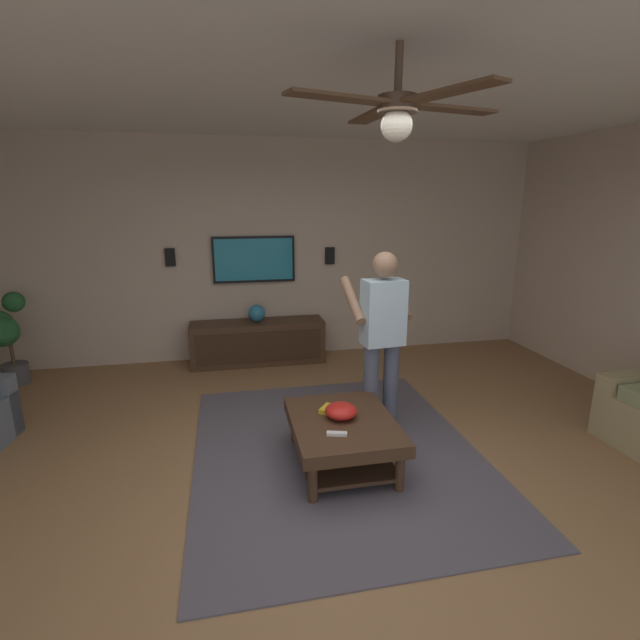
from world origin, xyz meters
The scene contains 17 objects.
ground_plane centered at (0.00, 0.00, 0.00)m, with size 8.49×8.49×0.00m, color olive.
wall_back_tv centered at (3.20, 0.00, 1.41)m, with size 0.10×7.27×2.83m, color #BCA893.
ceiling_slab centered at (0.00, 0.00, 2.88)m, with size 6.50×7.27×0.10m, color white.
area_rug centered at (0.49, -0.19, 0.01)m, with size 2.85×2.34×0.01m, color #514C56.
coffee_table centered at (0.29, -0.19, 0.30)m, with size 1.00×0.80×0.40m.
media_console centered at (2.87, 0.29, 0.28)m, with size 0.45×1.70×0.55m.
tv centered at (3.11, 0.29, 1.32)m, with size 0.05×1.05×0.59m.
person_standing centered at (0.84, -0.68, 0.93)m, with size 0.57×0.57×1.64m.
potted_plant_tall centered at (2.69, 3.12, 0.61)m, with size 0.50×0.41×1.06m.
bowl centered at (0.33, -0.18, 0.46)m, with size 0.25×0.25×0.11m, color red.
remote_white centered at (0.06, -0.08, 0.41)m, with size 0.15×0.04×0.02m, color white.
remote_black centered at (0.54, -0.18, 0.41)m, with size 0.15×0.04×0.02m, color black.
book centered at (0.42, -0.16, 0.42)m, with size 0.22×0.16×0.04m, color gold.
vase_round centered at (2.88, 0.29, 0.66)m, with size 0.22×0.22×0.22m, color teal.
wall_speaker_left centered at (3.12, -0.72, 1.34)m, with size 0.06×0.12×0.22m, color black.
wall_speaker_right centered at (3.12, 1.32, 1.37)m, with size 0.06×0.12×0.22m, color black.
ceiling_fan centered at (-0.53, -0.24, 2.50)m, with size 1.18×1.19×0.46m.
Camera 1 is at (-2.90, 0.65, 2.06)m, focal length 25.93 mm.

